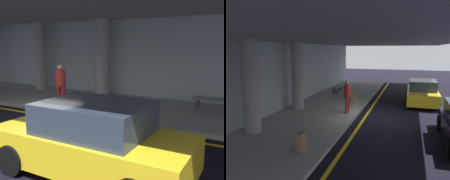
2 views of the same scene
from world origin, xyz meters
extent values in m
plane|color=black|center=(0.00, 0.00, 0.00)|extent=(60.00, 60.00, 0.00)
cube|color=#9A9C96|center=(0.00, 3.10, 0.07)|extent=(26.00, 4.20, 0.15)
cube|color=yellow|center=(0.00, 0.59, 0.00)|extent=(26.00, 0.14, 0.01)
cylinder|color=#9E9698|center=(-4.00, 4.43, 1.97)|extent=(0.66, 0.66, 3.65)
cylinder|color=#9B9998|center=(0.00, 4.43, 1.97)|extent=(0.66, 0.66, 3.65)
cube|color=gray|center=(0.00, 2.60, 3.95)|extent=(28.00, 13.20, 0.30)
cube|color=#AAB5BC|center=(0.00, 5.35, 1.90)|extent=(26.00, 0.30, 3.80)
cube|color=yellow|center=(3.88, -2.29, 0.55)|extent=(4.10, 1.80, 0.70)
cube|color=#2D3847|center=(3.98, -2.29, 1.20)|extent=(2.10, 1.60, 0.60)
cylinder|color=black|center=(5.23, -1.44, 0.32)|extent=(0.64, 0.22, 0.64)
cylinder|color=black|center=(2.53, -1.44, 0.32)|extent=(0.64, 0.22, 0.64)
cylinder|color=black|center=(2.53, -3.14, 0.32)|extent=(0.64, 0.22, 0.64)
cylinder|color=#9B3027|center=(-0.24, 1.55, 0.56)|extent=(0.16, 0.16, 0.82)
cylinder|color=maroon|center=(-0.02, 1.55, 0.56)|extent=(0.16, 0.16, 0.82)
cylinder|color=#A32524|center=(-0.13, 1.55, 1.28)|extent=(0.38, 0.38, 0.62)
sphere|color=#8C6647|center=(-0.13, 1.55, 1.71)|extent=(0.24, 0.24, 0.24)
cube|color=olive|center=(2.36, 1.74, 0.46)|extent=(0.36, 0.22, 0.62)
cylinder|color=slate|center=(2.36, 1.74, 0.91)|extent=(0.02, 0.02, 0.28)
cube|color=slate|center=(5.31, 3.77, 0.60)|extent=(1.60, 0.50, 0.06)
cube|color=#4C4C51|center=(4.69, 3.77, 0.36)|extent=(0.10, 0.40, 0.42)
camera|label=1|loc=(6.82, -6.60, 2.63)|focal=43.30mm
camera|label=2|loc=(-11.63, -1.49, 3.40)|focal=37.69mm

